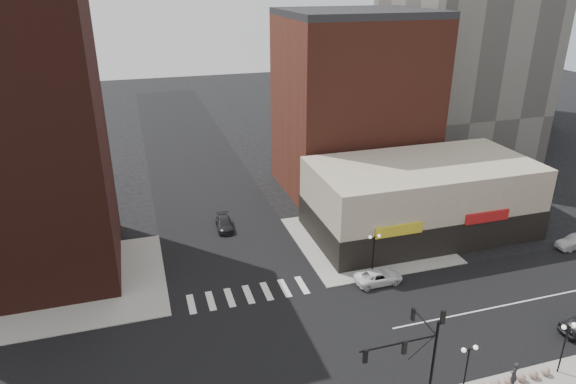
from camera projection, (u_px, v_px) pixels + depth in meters
name	position (u px, v px, depth m)	size (l,w,h in m)	color
ground	(274.00, 353.00, 38.92)	(240.00, 240.00, 0.00)	black
road_ew	(274.00, 353.00, 38.92)	(200.00, 14.00, 0.02)	black
road_ns	(274.00, 353.00, 38.91)	(14.00, 200.00, 0.02)	black
sidewalk_nw	(82.00, 283.00, 47.74)	(15.00, 15.00, 0.12)	gray
sidewalk_ne	(367.00, 240.00, 55.60)	(15.00, 15.00, 0.12)	gray
building_nw	(9.00, 147.00, 45.21)	(16.00, 15.00, 25.00)	#3A1812
building_ne_midrise	(354.00, 106.00, 65.78)	(18.00, 15.00, 22.00)	maroon
building_ne_row	(420.00, 203.00, 56.54)	(24.20, 12.20, 8.00)	#BDAF96
traffic_signal	(418.00, 348.00, 32.06)	(5.59, 3.09, 7.77)	black
street_lamp_se_a	(468.00, 359.00, 33.58)	(1.22, 0.32, 4.16)	black
street_lamp_se_b	(567.00, 336.00, 35.74)	(1.22, 0.32, 4.16)	black
street_lamp_ne	(374.00, 244.00, 47.94)	(1.22, 0.32, 4.16)	black
bollard_row	(496.00, 384.00, 35.42)	(9.02, 0.62, 0.62)	#A28070
white_suv	(379.00, 277.00, 47.63)	(2.10, 4.55, 1.26)	white
silver_sedan	(575.00, 242.00, 53.78)	(1.44, 4.12, 1.36)	#A9A9AE
dark_sedan_north	(224.00, 224.00, 57.93)	(1.72, 4.23, 1.23)	black
pedestrian	(514.00, 374.00, 35.34)	(0.71, 0.47, 1.95)	#242126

